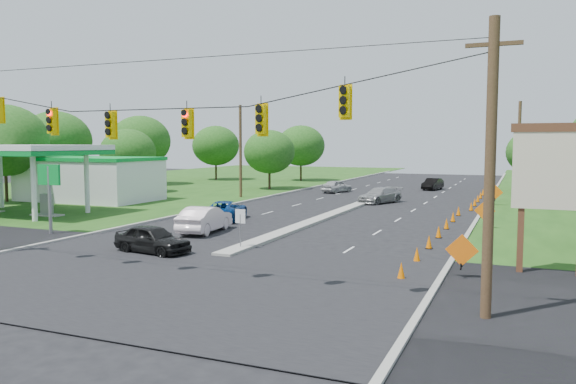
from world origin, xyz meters
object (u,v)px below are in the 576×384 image
at_px(white_sedan, 205,219).
at_px(pylon_sign, 561,177).
at_px(black_sedan, 153,239).
at_px(gas_station, 79,174).
at_px(blue_pickup, 226,210).

bearing_deg(white_sedan, pylon_sign, 161.48).
xyz_separation_m(black_sedan, white_sedan, (-1.03, 6.56, 0.10)).
height_order(gas_station, pylon_sign, pylon_sign).
bearing_deg(pylon_sign, black_sedan, -171.81).
relative_size(pylon_sign, black_sedan, 1.51).
bearing_deg(black_sedan, white_sedan, 17.83).
relative_size(gas_station, white_sedan, 4.13).
relative_size(white_sedan, blue_pickup, 0.99).
relative_size(gas_station, blue_pickup, 4.07).
relative_size(gas_station, black_sedan, 4.86).
height_order(pylon_sign, blue_pickup, pylon_sign).
bearing_deg(gas_station, blue_pickup, -15.23).
xyz_separation_m(white_sedan, blue_pickup, (-1.53, 5.29, -0.11)).
xyz_separation_m(gas_station, pylon_sign, (37.95, -14.05, 1.42)).
bearing_deg(white_sedan, blue_pickup, -80.50).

